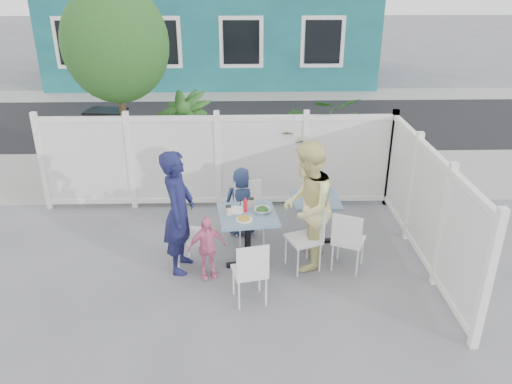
{
  "coord_description": "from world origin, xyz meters",
  "views": [
    {
      "loc": [
        0.52,
        -5.4,
        3.77
      ],
      "look_at": [
        0.69,
        0.89,
        0.93
      ],
      "focal_mm": 35.0,
      "sensor_mm": 36.0,
      "label": 1
    }
  ],
  "objects_px": {
    "woman": "(307,207)",
    "chair_left": "(188,229)",
    "chair_right": "(309,232)",
    "toddler": "(207,247)",
    "boy": "(242,202)",
    "main_table": "(248,226)",
    "man": "(179,212)",
    "chair_back": "(249,207)",
    "spare_table": "(315,209)",
    "utility_cabinet": "(110,143)",
    "chair_near": "(251,269)"
  },
  "relations": [
    {
      "from": "spare_table",
      "to": "main_table",
      "type": "bearing_deg",
      "value": -148.57
    },
    {
      "from": "chair_back",
      "to": "boy",
      "type": "height_order",
      "value": "boy"
    },
    {
      "from": "chair_left",
      "to": "man",
      "type": "distance_m",
      "value": 0.32
    },
    {
      "from": "man",
      "to": "boy",
      "type": "bearing_deg",
      "value": -34.07
    },
    {
      "from": "boy",
      "to": "chair_back",
      "type": "bearing_deg",
      "value": 126.27
    },
    {
      "from": "main_table",
      "to": "chair_left",
      "type": "height_order",
      "value": "chair_left"
    },
    {
      "from": "man",
      "to": "chair_right",
      "type": "bearing_deg",
      "value": -83.59
    },
    {
      "from": "chair_left",
      "to": "chair_right",
      "type": "bearing_deg",
      "value": 102.3
    },
    {
      "from": "woman",
      "to": "utility_cabinet",
      "type": "bearing_deg",
      "value": -119.74
    },
    {
      "from": "chair_right",
      "to": "woman",
      "type": "xyz_separation_m",
      "value": [
        -0.03,
        0.06,
        0.35
      ]
    },
    {
      "from": "main_table",
      "to": "chair_back",
      "type": "height_order",
      "value": "chair_back"
    },
    {
      "from": "chair_right",
      "to": "chair_near",
      "type": "relative_size",
      "value": 1.06
    },
    {
      "from": "main_table",
      "to": "man",
      "type": "bearing_deg",
      "value": -177.79
    },
    {
      "from": "spare_table",
      "to": "woman",
      "type": "xyz_separation_m",
      "value": [
        -0.21,
        -0.59,
        0.33
      ]
    },
    {
      "from": "chair_back",
      "to": "boy",
      "type": "relative_size",
      "value": 0.84
    },
    {
      "from": "utility_cabinet",
      "to": "chair_back",
      "type": "xyz_separation_m",
      "value": [
        2.7,
        -2.74,
        -0.09
      ]
    },
    {
      "from": "chair_right",
      "to": "woman",
      "type": "distance_m",
      "value": 0.36
    },
    {
      "from": "man",
      "to": "main_table",
      "type": "bearing_deg",
      "value": -80.96
    },
    {
      "from": "chair_back",
      "to": "woman",
      "type": "xyz_separation_m",
      "value": [
        0.76,
        -0.75,
        0.36
      ]
    },
    {
      "from": "toddler",
      "to": "chair_left",
      "type": "bearing_deg",
      "value": 110.29
    },
    {
      "from": "utility_cabinet",
      "to": "chair_right",
      "type": "distance_m",
      "value": 4.99
    },
    {
      "from": "woman",
      "to": "main_table",
      "type": "bearing_deg",
      "value": -73.36
    },
    {
      "from": "chair_left",
      "to": "boy",
      "type": "xyz_separation_m",
      "value": [
        0.72,
        0.87,
        -0.02
      ]
    },
    {
      "from": "chair_back",
      "to": "chair_near",
      "type": "relative_size",
      "value": 1.05
    },
    {
      "from": "utility_cabinet",
      "to": "chair_back",
      "type": "relative_size",
      "value": 1.36
    },
    {
      "from": "utility_cabinet",
      "to": "chair_near",
      "type": "height_order",
      "value": "utility_cabinet"
    },
    {
      "from": "chair_back",
      "to": "man",
      "type": "height_order",
      "value": "man"
    },
    {
      "from": "toddler",
      "to": "main_table",
      "type": "bearing_deg",
      "value": 3.74
    },
    {
      "from": "chair_near",
      "to": "utility_cabinet",
      "type": "bearing_deg",
      "value": 108.7
    },
    {
      "from": "woman",
      "to": "chair_left",
      "type": "bearing_deg",
      "value": -75.61
    },
    {
      "from": "chair_near",
      "to": "chair_left",
      "type": "bearing_deg",
      "value": 119.24
    },
    {
      "from": "boy",
      "to": "toddler",
      "type": "xyz_separation_m",
      "value": [
        -0.46,
        -1.17,
        -0.1
      ]
    },
    {
      "from": "chair_right",
      "to": "chair_near",
      "type": "bearing_deg",
      "value": 114.28
    },
    {
      "from": "main_table",
      "to": "chair_right",
      "type": "xyz_separation_m",
      "value": [
        0.82,
        -0.05,
        -0.09
      ]
    },
    {
      "from": "utility_cabinet",
      "to": "boy",
      "type": "bearing_deg",
      "value": -35.97
    },
    {
      "from": "utility_cabinet",
      "to": "main_table",
      "type": "distance_m",
      "value": 4.41
    },
    {
      "from": "chair_left",
      "to": "toddler",
      "type": "bearing_deg",
      "value": 57.15
    },
    {
      "from": "chair_left",
      "to": "chair_back",
      "type": "xyz_separation_m",
      "value": [
        0.83,
        0.72,
        -0.03
      ]
    },
    {
      "from": "chair_left",
      "to": "chair_right",
      "type": "xyz_separation_m",
      "value": [
        1.62,
        -0.09,
        -0.03
      ]
    },
    {
      "from": "chair_left",
      "to": "man",
      "type": "xyz_separation_m",
      "value": [
        -0.1,
        -0.08,
        0.29
      ]
    },
    {
      "from": "utility_cabinet",
      "to": "boy",
      "type": "xyz_separation_m",
      "value": [
        2.59,
        -2.59,
        -0.08
      ]
    },
    {
      "from": "man",
      "to": "toddler",
      "type": "height_order",
      "value": "man"
    },
    {
      "from": "main_table",
      "to": "chair_left",
      "type": "distance_m",
      "value": 0.8
    },
    {
      "from": "main_table",
      "to": "man",
      "type": "relative_size",
      "value": 0.5
    },
    {
      "from": "chair_left",
      "to": "woman",
      "type": "relative_size",
      "value": 0.54
    },
    {
      "from": "main_table",
      "to": "chair_near",
      "type": "height_order",
      "value": "chair_near"
    },
    {
      "from": "spare_table",
      "to": "chair_right",
      "type": "height_order",
      "value": "chair_right"
    },
    {
      "from": "utility_cabinet",
      "to": "chair_right",
      "type": "bearing_deg",
      "value": -36.48
    },
    {
      "from": "man",
      "to": "toddler",
      "type": "bearing_deg",
      "value": -113.86
    },
    {
      "from": "utility_cabinet",
      "to": "chair_left",
      "type": "height_order",
      "value": "utility_cabinet"
    }
  ]
}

